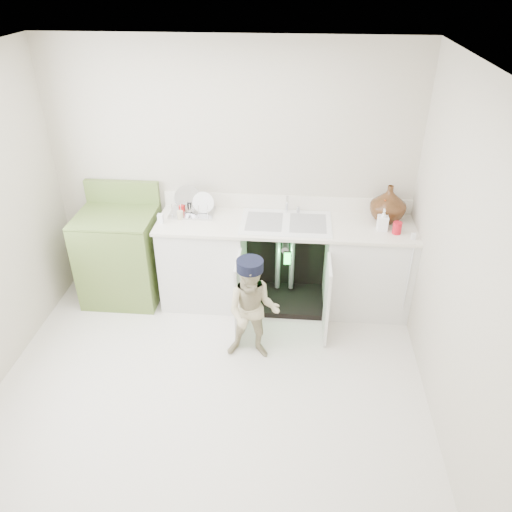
{
  "coord_description": "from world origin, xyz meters",
  "views": [
    {
      "loc": [
        0.63,
        -2.98,
        3.04
      ],
      "look_at": [
        0.31,
        0.7,
        0.82
      ],
      "focal_mm": 35.0,
      "sensor_mm": 36.0,
      "label": 1
    }
  ],
  "objects": [
    {
      "name": "repair_worker",
      "position": [
        0.31,
        0.37,
        0.49
      ],
      "size": [
        0.54,
        0.68,
        0.97
      ],
      "rotation": [
        0.0,
        0.0,
        -0.03
      ],
      "color": "#C7BE8F",
      "rests_on": "ground"
    },
    {
      "name": "counter_run",
      "position": [
        0.59,
        1.21,
        0.48
      ],
      "size": [
        2.44,
        1.02,
        1.25
      ],
      "color": "silver",
      "rests_on": "ground"
    },
    {
      "name": "room_shell",
      "position": [
        0.0,
        0.0,
        1.25
      ],
      "size": [
        6.0,
        5.5,
        1.26
      ],
      "color": "beige",
      "rests_on": "ground"
    },
    {
      "name": "ground",
      "position": [
        0.0,
        0.0,
        0.0
      ],
      "size": [
        3.5,
        3.5,
        0.0
      ],
      "primitive_type": "plane",
      "color": "silver",
      "rests_on": "ground"
    },
    {
      "name": "avocado_stove",
      "position": [
        -1.09,
        1.18,
        0.48
      ],
      "size": [
        0.75,
        0.65,
        1.16
      ],
      "color": "#577031",
      "rests_on": "ground"
    }
  ]
}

